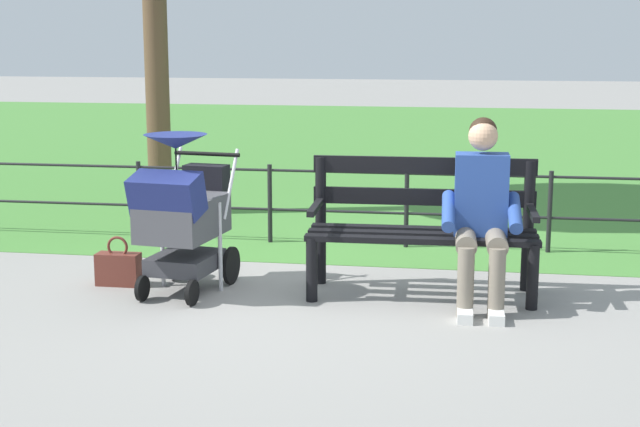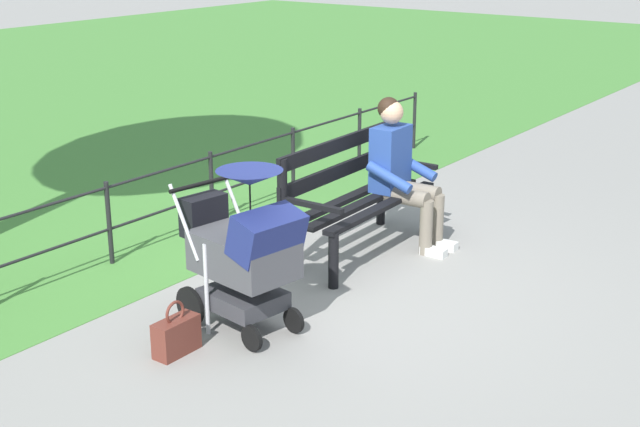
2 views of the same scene
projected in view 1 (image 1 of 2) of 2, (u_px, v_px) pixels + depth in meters
ground_plane at (307, 292)px, 6.74m from camera, size 60.00×60.00×0.00m
grass_lawn at (401, 146)px, 15.26m from camera, size 40.00×16.00×0.01m
park_bench at (423, 221)px, 6.62m from camera, size 1.62×0.65×0.96m
person_on_bench at (481, 207)px, 6.32m from camera, size 0.54×0.74×1.28m
stroller at (182, 212)px, 6.61m from camera, size 0.61×0.94×1.15m
handbag at (118, 268)px, 6.90m from camera, size 0.32×0.14×0.37m
park_fence at (394, 199)px, 8.07m from camera, size 8.45×0.04×0.70m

